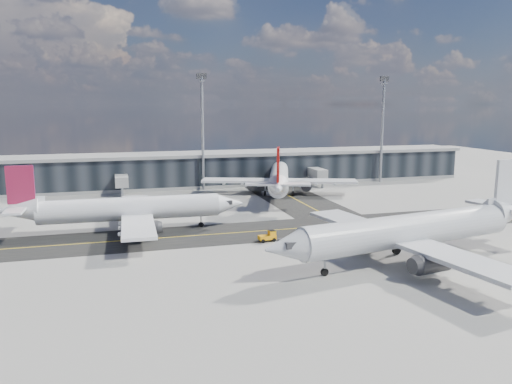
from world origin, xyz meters
TOP-DOWN VIEW (x-y plane):
  - ground at (0.00, 0.00)m, footprint 300.00×300.00m
  - taxiway_lanes at (3.91, 10.74)m, footprint 180.00×63.00m
  - terminal_concourse at (0.04, 54.93)m, footprint 152.00×19.80m
  - floodlight_masts at (0.00, 48.00)m, footprint 102.50×0.70m
  - airliner_af at (-19.65, 9.78)m, footprint 39.79×33.86m
  - airliner_redtail at (15.92, 35.32)m, footprint 36.70×42.51m
  - airliner_near at (17.47, -17.59)m, footprint 44.76×38.35m
  - baggage_tug at (1.58, -2.65)m, footprint 2.87×1.63m
  - service_van at (14.07, 35.31)m, footprint 4.64×5.31m

SIDE VIEW (x-z plane):
  - ground at x=0.00m, z-range 0.00..0.00m
  - taxiway_lanes at x=3.91m, z-range -0.01..0.03m
  - service_van at x=14.07m, z-range 0.00..1.36m
  - baggage_tug at x=1.58m, z-range 0.00..1.73m
  - airliner_af at x=-19.65m, z-range -2.00..9.81m
  - terminal_concourse at x=0.04m, z-range -0.31..8.49m
  - airliner_redtail at x=15.92m, z-range -2.19..10.74m
  - airliner_near at x=17.47m, z-range -2.25..11.03m
  - floodlight_masts at x=0.00m, z-range 1.16..30.06m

